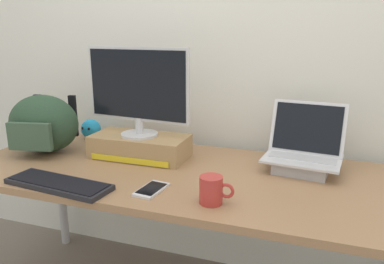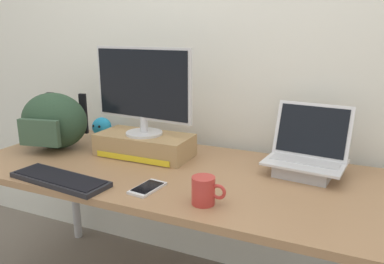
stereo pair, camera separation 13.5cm
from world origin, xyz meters
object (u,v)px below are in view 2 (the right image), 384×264
at_px(cell_phone, 148,188).
at_px(plush_toy, 102,127).
at_px(open_laptop, 306,161).
at_px(toner_box_yellow, 145,145).
at_px(external_keyboard, 60,179).
at_px(messenger_backpack, 54,121).
at_px(coffee_mug, 204,191).
at_px(desktop_monitor, 142,89).

xyz_separation_m(cell_phone, plush_toy, (-0.63, 0.55, 0.05)).
bearing_deg(cell_phone, plush_toy, 145.62).
xyz_separation_m(open_laptop, plush_toy, (-1.16, 0.13, -0.00)).
xyz_separation_m(toner_box_yellow, plush_toy, (-0.41, 0.20, 0.00)).
relative_size(cell_phone, plush_toy, 1.46).
distance_m(toner_box_yellow, plush_toy, 0.45).
bearing_deg(plush_toy, toner_box_yellow, -26.01).
distance_m(external_keyboard, messenger_backpack, 0.51).
xyz_separation_m(toner_box_yellow, coffee_mug, (0.47, -0.38, -0.00)).
distance_m(open_laptop, external_keyboard, 1.02).
bearing_deg(messenger_backpack, desktop_monitor, -1.38).
height_order(open_laptop, plush_toy, open_laptop).
bearing_deg(coffee_mug, external_keyboard, -174.84).
bearing_deg(cell_phone, open_laptop, 44.86).
height_order(external_keyboard, coffee_mug, coffee_mug).
xyz_separation_m(toner_box_yellow, cell_phone, (0.22, -0.35, -0.05)).
relative_size(desktop_monitor, external_keyboard, 1.16).
xyz_separation_m(open_laptop, cell_phone, (-0.53, -0.42, -0.05)).
height_order(external_keyboard, plush_toy, plush_toy).
relative_size(external_keyboard, cell_phone, 2.80).
distance_m(messenger_backpack, cell_phone, 0.77).
distance_m(desktop_monitor, open_laptop, 0.80).
xyz_separation_m(coffee_mug, cell_phone, (-0.25, 0.03, -0.04)).
bearing_deg(coffee_mug, cell_phone, 173.80).
distance_m(desktop_monitor, cell_phone, 0.52).
bearing_deg(desktop_monitor, external_keyboard, -102.52).
bearing_deg(coffee_mug, open_laptop, 57.44).
height_order(toner_box_yellow, plush_toy, plush_toy).
bearing_deg(open_laptop, desktop_monitor, -168.09).
relative_size(open_laptop, cell_phone, 2.13).
relative_size(desktop_monitor, messenger_backpack, 1.35).
height_order(messenger_backpack, coffee_mug, messenger_backpack).
xyz_separation_m(external_keyboard, cell_phone, (0.36, 0.08, -0.01)).
bearing_deg(open_laptop, plush_toy, -179.78).
bearing_deg(cell_phone, messenger_backpack, 166.22).
bearing_deg(desktop_monitor, messenger_backpack, -164.67).
height_order(desktop_monitor, open_laptop, desktop_monitor).
bearing_deg(desktop_monitor, toner_box_yellow, 88.07).
xyz_separation_m(messenger_backpack, plush_toy, (0.08, 0.29, -0.09)).
bearing_deg(toner_box_yellow, open_laptop, 5.16).
relative_size(external_keyboard, plush_toy, 4.09).
bearing_deg(messenger_backpack, open_laptop, -4.27).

